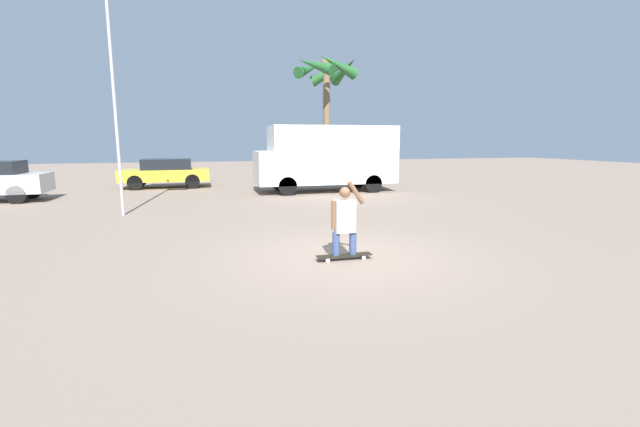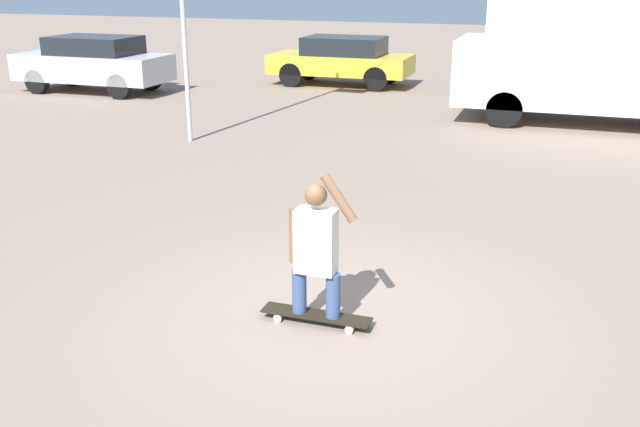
# 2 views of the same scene
# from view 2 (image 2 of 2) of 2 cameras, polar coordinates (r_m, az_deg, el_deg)

# --- Properties ---
(ground_plane) EXTENTS (80.00, 80.00, 0.00)m
(ground_plane) POSITION_cam_2_polar(r_m,az_deg,el_deg) (7.23, 1.34, -8.00)
(ground_plane) COLOR gray
(skateboard) EXTENTS (1.09, 0.23, 0.10)m
(skateboard) POSITION_cam_2_polar(r_m,az_deg,el_deg) (7.01, -0.31, -8.17)
(skateboard) COLOR black
(skateboard) RESTS_ON ground_plane
(person_skateboarder) EXTENTS (0.67, 0.22, 1.44)m
(person_skateboarder) POSITION_cam_2_polar(r_m,az_deg,el_deg) (6.70, -0.33, -2.52)
(person_skateboarder) COLOR #384C7A
(person_skateboarder) RESTS_ON skateboard
(camper_van) EXTENTS (6.21, 2.19, 2.92)m
(camper_van) POSITION_cam_2_polar(r_m,az_deg,el_deg) (16.89, 22.33, 11.87)
(camper_van) COLOR black
(camper_van) RESTS_ON ground_plane
(parked_car_yellow) EXTENTS (4.12, 1.77, 1.41)m
(parked_car_yellow) POSITION_cam_2_polar(r_m,az_deg,el_deg) (21.47, 1.76, 12.23)
(parked_car_yellow) COLOR black
(parked_car_yellow) RESTS_ON ground_plane
(parked_car_silver) EXTENTS (4.27, 1.74, 1.53)m
(parked_car_silver) POSITION_cam_2_polar(r_m,az_deg,el_deg) (21.16, -17.68, 11.42)
(parked_car_silver) COLOR black
(parked_car_silver) RESTS_ON ground_plane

